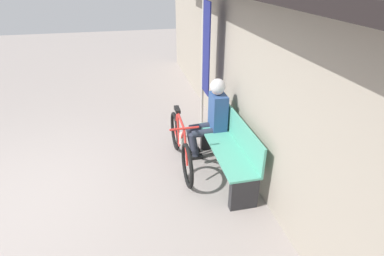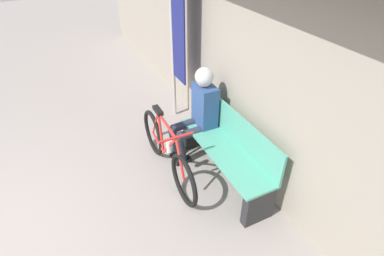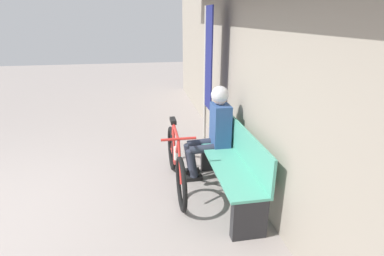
{
  "view_description": "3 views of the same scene",
  "coord_description": "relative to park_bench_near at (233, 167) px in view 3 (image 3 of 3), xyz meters",
  "views": [
    {
      "loc": [
        3.36,
        1.35,
        2.68
      ],
      "look_at": [
        -0.36,
        2.18,
        0.64
      ],
      "focal_mm": 28.0,
      "sensor_mm": 36.0,
      "label": 1
    },
    {
      "loc": [
        2.26,
        1.04,
        2.73
      ],
      "look_at": [
        -0.45,
        2.38,
        0.57
      ],
      "focal_mm": 28.0,
      "sensor_mm": 36.0,
      "label": 2
    },
    {
      "loc": [
        3.01,
        1.62,
        2.08
      ],
      "look_at": [
        -0.08,
        2.16,
        0.92
      ],
      "focal_mm": 28.0,
      "sensor_mm": 36.0,
      "label": 3
    }
  ],
  "objects": [
    {
      "name": "storefront_wall",
      "position": [
        0.04,
        0.31,
        1.26
      ],
      "size": [
        12.0,
        0.56,
        3.2
      ],
      "color": "#9E9384",
      "rests_on": "ground_plane"
    },
    {
      "name": "banner_pole",
      "position": [
        -1.47,
        0.01,
        0.97
      ],
      "size": [
        0.45,
        0.05,
        2.24
      ],
      "color": "#B7B2A8",
      "rests_on": "ground_plane"
    },
    {
      "name": "park_bench_near",
      "position": [
        0.0,
        0.0,
        0.0
      ],
      "size": [
        1.56,
        0.42,
        0.86
      ],
      "color": "#51A88E",
      "rests_on": "ground_plane"
    },
    {
      "name": "person_seated",
      "position": [
        -0.57,
        -0.1,
        0.33
      ],
      "size": [
        0.34,
        0.59,
        1.27
      ],
      "color": "#2D3342",
      "rests_on": "ground_plane"
    },
    {
      "name": "bicycle",
      "position": [
        -0.37,
        -0.64,
        -0.06
      ],
      "size": [
        1.63,
        0.4,
        0.85
      ],
      "color": "black",
      "rests_on": "ground_plane"
    }
  ]
}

